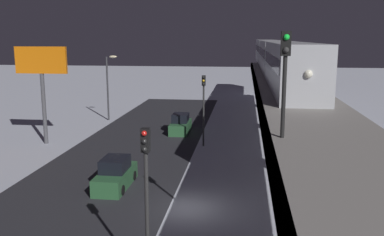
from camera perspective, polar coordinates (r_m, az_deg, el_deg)
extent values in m
plane|color=silver|center=(24.88, -0.95, -12.09)|extent=(240.00, 240.00, 0.00)
cube|color=#28282D|center=(26.50, -15.15, -10.99)|extent=(11.00, 85.73, 0.01)
cube|color=gray|center=(23.30, 15.28, 0.15)|extent=(5.00, 85.73, 0.80)
cube|color=#38383D|center=(23.08, 9.42, 0.29)|extent=(0.24, 84.02, 0.80)
cylinder|color=gray|center=(58.93, 10.37, 3.71)|extent=(1.40, 1.40, 5.12)
cylinder|color=gray|center=(44.81, 11.34, 1.47)|extent=(1.40, 1.40, 5.12)
cylinder|color=gray|center=(30.85, 13.19, -2.82)|extent=(1.40, 1.40, 5.12)
cylinder|color=gray|center=(17.42, 18.09, -13.89)|extent=(1.40, 1.40, 5.12)
cube|color=#B7BABF|center=(32.20, 13.19, 6.87)|extent=(2.90, 18.00, 3.40)
cube|color=black|center=(32.17, 13.22, 7.59)|extent=(2.94, 16.20, 0.90)
cube|color=#B7BABF|center=(50.71, 11.04, 8.30)|extent=(2.90, 18.00, 3.40)
cube|color=black|center=(50.69, 11.06, 8.76)|extent=(2.94, 16.20, 0.90)
cube|color=#B7BABF|center=(69.27, 10.04, 8.96)|extent=(2.90, 18.00, 3.40)
cube|color=black|center=(69.26, 10.05, 9.30)|extent=(2.94, 16.20, 0.90)
sphere|color=white|center=(23.23, 15.48, 5.76)|extent=(0.44, 0.44, 0.44)
cylinder|color=black|center=(16.21, 12.30, 2.90)|extent=(0.16, 0.16, 3.20)
cube|color=black|center=(16.07, 12.59, 9.81)|extent=(0.36, 0.28, 0.90)
sphere|color=#19F23F|center=(15.91, 12.67, 10.62)|extent=(0.22, 0.22, 0.22)
sphere|color=#333333|center=(15.91, 12.60, 8.97)|extent=(0.22, 0.22, 0.22)
cube|color=#2D6038|center=(28.47, -10.30, -8.07)|extent=(1.80, 4.58, 1.10)
cube|color=black|center=(28.17, -10.37, -6.17)|extent=(1.58, 2.20, 0.87)
cylinder|color=black|center=(30.07, -11.05, -7.52)|extent=(0.20, 0.64, 0.64)
cylinder|color=black|center=(29.60, -7.87, -7.72)|extent=(0.20, 0.64, 0.64)
cylinder|color=black|center=(27.54, -12.90, -9.33)|extent=(0.20, 0.64, 0.64)
cylinder|color=black|center=(27.02, -9.44, -9.60)|extent=(0.20, 0.64, 0.64)
cube|color=#2D6038|center=(43.67, -1.57, -1.25)|extent=(1.80, 4.38, 1.10)
cube|color=black|center=(43.47, -1.57, 0.02)|extent=(1.58, 2.10, 0.87)
cylinder|color=#2D2D2D|center=(16.76, -6.09, -13.69)|extent=(0.16, 0.16, 5.50)
cube|color=black|center=(15.71, -6.32, -3.00)|extent=(0.32, 0.32, 0.90)
sphere|color=red|center=(15.47, -6.50, -2.08)|extent=(0.20, 0.20, 0.20)
sphere|color=black|center=(15.54, -6.47, -3.16)|extent=(0.20, 0.20, 0.20)
sphere|color=black|center=(15.61, -6.45, -4.23)|extent=(0.20, 0.20, 0.20)
cylinder|color=#2D2D2D|center=(37.81, 1.57, 0.26)|extent=(0.16, 0.16, 5.50)
cube|color=black|center=(37.36, 1.59, 5.09)|extent=(0.32, 0.32, 0.90)
sphere|color=black|center=(37.15, 1.57, 5.52)|extent=(0.20, 0.20, 0.20)
sphere|color=yellow|center=(37.18, 1.57, 5.06)|extent=(0.20, 0.20, 0.20)
sphere|color=black|center=(37.21, 1.56, 4.60)|extent=(0.20, 0.20, 0.20)
cylinder|color=#4C4C51|center=(40.90, -19.37, 1.16)|extent=(0.36, 0.36, 6.50)
cube|color=orange|center=(40.44, -19.77, 7.39)|extent=(4.80, 0.30, 2.40)
cylinder|color=#38383D|center=(50.64, -11.34, 3.89)|extent=(0.20, 0.20, 7.50)
ellipsoid|color=#F4E5B2|center=(50.09, -10.63, 8.15)|extent=(0.90, 0.44, 0.30)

